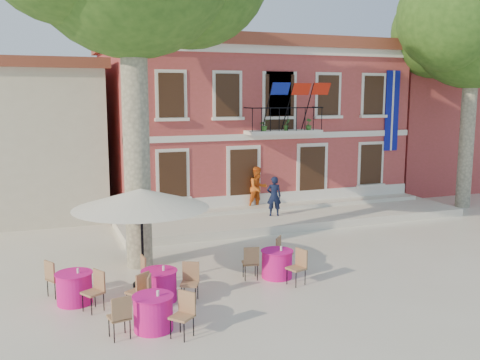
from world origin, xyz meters
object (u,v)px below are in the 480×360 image
(pedestrian_orange, at_px, (258,188))
(plane_tree_east, at_px, (474,26))
(cafe_table_2, at_px, (153,311))
(cafe_table_0, at_px, (74,287))
(patio_umbrella, at_px, (141,199))
(pedestrian_navy, at_px, (274,196))
(cafe_table_3, at_px, (159,284))
(cafe_table_1, at_px, (277,262))

(pedestrian_orange, bearing_deg, plane_tree_east, -18.79)
(cafe_table_2, bearing_deg, cafe_table_0, 124.68)
(patio_umbrella, bearing_deg, pedestrian_navy, 40.46)
(plane_tree_east, xyz_separation_m, cafe_table_0, (-17.23, -5.72, -7.52))
(cafe_table_2, bearing_deg, patio_umbrella, 83.95)
(plane_tree_east, xyz_separation_m, pedestrian_navy, (-9.32, 0.12, -6.85))
(plane_tree_east, distance_m, cafe_table_3, 18.13)
(pedestrian_orange, relative_size, cafe_table_0, 0.95)
(pedestrian_navy, relative_size, cafe_table_3, 0.84)
(cafe_table_3, bearing_deg, pedestrian_orange, 53.07)
(cafe_table_0, bearing_deg, cafe_table_3, -15.65)
(patio_umbrella, distance_m, cafe_table_0, 2.70)
(cafe_table_0, relative_size, cafe_table_1, 1.02)
(cafe_table_1, bearing_deg, cafe_table_3, -171.09)
(pedestrian_navy, height_order, cafe_table_0, pedestrian_navy)
(cafe_table_0, xyz_separation_m, cafe_table_1, (5.37, -0.02, 0.01))
(cafe_table_0, distance_m, cafe_table_2, 2.61)
(pedestrian_orange, height_order, cafe_table_0, pedestrian_orange)
(patio_umbrella, distance_m, cafe_table_1, 4.12)
(plane_tree_east, relative_size, cafe_table_1, 5.86)
(cafe_table_2, bearing_deg, pedestrian_navy, 51.20)
(plane_tree_east, height_order, cafe_table_0, plane_tree_east)
(cafe_table_0, relative_size, cafe_table_3, 1.00)
(pedestrian_orange, relative_size, cafe_table_2, 0.97)
(pedestrian_orange, distance_m, cafe_table_3, 9.72)
(cafe_table_0, height_order, cafe_table_1, same)
(pedestrian_navy, xyz_separation_m, pedestrian_orange, (-0.12, 1.36, 0.11))
(patio_umbrella, xyz_separation_m, cafe_table_1, (3.59, -0.63, -1.93))
(cafe_table_1, xyz_separation_m, cafe_table_3, (-3.41, -0.53, 0.00))
(patio_umbrella, bearing_deg, pedestrian_orange, 47.62)
(patio_umbrella, height_order, cafe_table_0, patio_umbrella)
(pedestrian_navy, xyz_separation_m, cafe_table_3, (-5.95, -6.39, -0.65))
(plane_tree_east, height_order, patio_umbrella, plane_tree_east)
(patio_umbrella, xyz_separation_m, cafe_table_2, (-0.29, -2.76, -1.93))
(cafe_table_0, height_order, cafe_table_2, same)
(pedestrian_orange, bearing_deg, patio_umbrella, -142.29)
(plane_tree_east, distance_m, patio_umbrella, 17.21)
(pedestrian_orange, bearing_deg, cafe_table_2, -133.90)
(cafe_table_1, bearing_deg, cafe_table_0, 179.82)
(cafe_table_2, bearing_deg, plane_tree_east, 26.55)
(plane_tree_east, distance_m, cafe_table_1, 15.16)
(pedestrian_navy, bearing_deg, cafe_table_2, 69.98)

